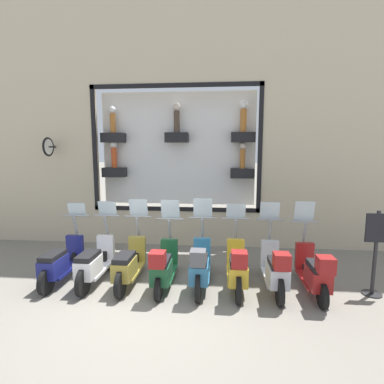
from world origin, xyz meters
The scene contains 11 objects.
ground_plane centered at (0.00, 0.00, 0.00)m, with size 120.00×120.00×0.00m, color gray.
building_facade centered at (3.60, 0.00, 5.13)m, with size 1.19×36.00×10.08m.
scooter_red_0 centered at (0.65, -3.09, 0.46)m, with size 1.79×0.61×1.68m.
scooter_silver_1 centered at (0.66, -2.36, 0.48)m, with size 1.80×0.61×1.65m.
scooter_yellow_2 centered at (0.66, -1.62, 0.48)m, with size 1.81×0.60×1.60m.
scooter_teal_3 centered at (0.67, -0.89, 0.49)m, with size 1.81×0.60×1.71m.
scooter_green_4 centered at (0.65, -0.16, 0.46)m, with size 1.79×0.61×1.66m.
scooter_olive_5 centered at (0.73, 0.58, 0.44)m, with size 1.81×0.60×1.67m.
scooter_white_6 centered at (0.72, 1.31, 0.44)m, with size 1.81×0.60×1.61m.
scooter_navy_7 centered at (0.72, 2.04, 0.43)m, with size 1.80×0.61×1.56m.
shop_sign_post centered at (0.75, -4.22, 0.89)m, with size 0.36×0.45×1.65m.
Camera 1 is at (-5.00, -1.27, 2.77)m, focal length 28.00 mm.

